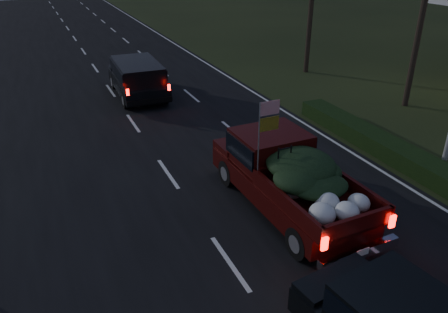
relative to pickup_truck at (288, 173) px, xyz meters
name	(u,v)px	position (x,y,z in m)	size (l,w,h in m)	color
ground	(230,263)	(-2.60, -1.66, -1.13)	(120.00, 120.00, 0.00)	black
road_asphalt	(230,263)	(-2.60, -1.66, -1.12)	(14.00, 120.00, 0.02)	black
hedge_row	(390,149)	(5.20, 1.34, -0.83)	(1.00, 10.00, 0.60)	black
pickup_truck	(288,173)	(0.00, 0.00, 0.00)	(2.36, 5.84, 3.03)	#3A0908
lead_suv	(137,75)	(-1.45, 11.83, -0.03)	(2.29, 5.14, 1.46)	black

